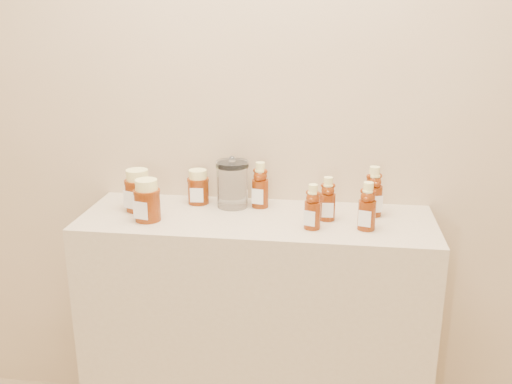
% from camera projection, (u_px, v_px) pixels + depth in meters
% --- Properties ---
extents(wall_back, '(3.50, 0.02, 2.70)m').
position_uv_depth(wall_back, '(264.00, 76.00, 1.99)').
color(wall_back, tan).
rests_on(wall_back, ground).
extents(display_table, '(1.20, 0.40, 0.90)m').
position_uv_depth(display_table, '(256.00, 333.00, 2.07)').
color(display_table, tan).
rests_on(display_table, ground).
extents(bear_bottle_back_left, '(0.07, 0.07, 0.19)m').
position_uv_depth(bear_bottle_back_left, '(260.00, 182.00, 2.01)').
color(bear_bottle_back_left, '#5C1E07').
rests_on(bear_bottle_back_left, display_table).
extents(bear_bottle_back_mid, '(0.06, 0.06, 0.17)m').
position_uv_depth(bear_bottle_back_mid, '(328.00, 196.00, 1.89)').
color(bear_bottle_back_mid, '#5C1E07').
rests_on(bear_bottle_back_mid, display_table).
extents(bear_bottle_back_right, '(0.09, 0.09, 0.19)m').
position_uv_depth(bear_bottle_back_right, '(373.00, 188.00, 1.92)').
color(bear_bottle_back_right, '#5C1E07').
rests_on(bear_bottle_back_right, display_table).
extents(bear_bottle_front_left, '(0.07, 0.07, 0.17)m').
position_uv_depth(bear_bottle_front_left, '(313.00, 204.00, 1.81)').
color(bear_bottle_front_left, '#5C1E07').
rests_on(bear_bottle_front_left, display_table).
extents(bear_bottle_front_right, '(0.08, 0.08, 0.18)m').
position_uv_depth(bear_bottle_front_right, '(367.00, 203.00, 1.80)').
color(bear_bottle_front_right, '#5C1E07').
rests_on(bear_bottle_front_right, display_table).
extents(honey_jar_left, '(0.12, 0.12, 0.15)m').
position_uv_depth(honey_jar_left, '(138.00, 190.00, 1.98)').
color(honey_jar_left, '#5C1E07').
rests_on(honey_jar_left, display_table).
extents(honey_jar_back, '(0.08, 0.08, 0.12)m').
position_uv_depth(honey_jar_back, '(198.00, 187.00, 2.06)').
color(honey_jar_back, '#5C1E07').
rests_on(honey_jar_back, display_table).
extents(honey_jar_front, '(0.11, 0.11, 0.14)m').
position_uv_depth(honey_jar_front, '(147.00, 200.00, 1.89)').
color(honey_jar_front, '#5C1E07').
rests_on(honey_jar_front, display_table).
extents(glass_canister, '(0.15, 0.15, 0.18)m').
position_uv_depth(glass_canister, '(232.00, 182.00, 2.01)').
color(glass_canister, white).
rests_on(glass_canister, display_table).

